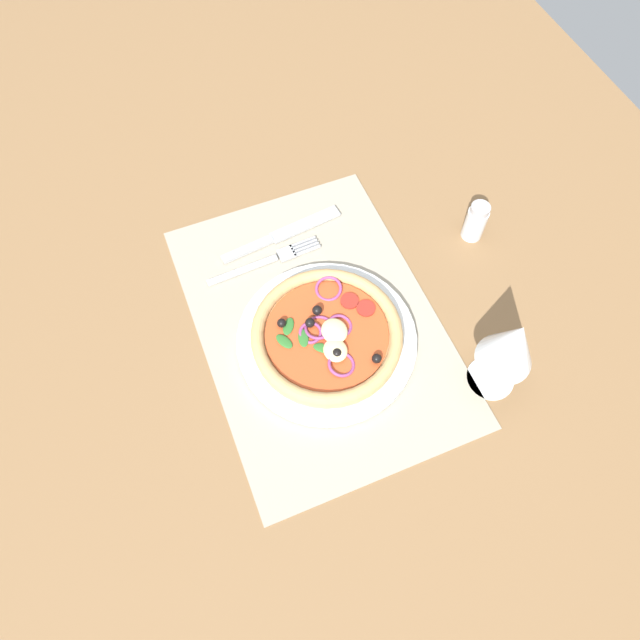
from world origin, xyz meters
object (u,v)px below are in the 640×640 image
fork (270,260)px  knife (283,234)px  pepper_shaker (476,222)px  plate (328,340)px  pizza (328,334)px  wine_glass (511,346)px

fork → knife: knife is taller
fork → knife: (-3.77, 3.43, 0.03)cm
pepper_shaker → knife: bearing=-111.3°
plate → fork: size_ratio=1.39×
knife → pepper_shaker: 29.51cm
plate → pizza: size_ratio=1.20×
plate → pizza: pizza is taller
fork → pepper_shaker: bearing=-15.6°
fork → pepper_shaker: (6.91, 30.81, 2.63)cm
pizza → plate: bearing=-89.0°
knife → wine_glass: (33.09, 17.82, 9.40)cm
wine_glass → fork: bearing=-144.1°
knife → pepper_shaker: bearing=-28.1°
pizza → fork: bearing=-170.0°
plate → wine_glass: (13.36, 18.45, 9.05)cm
plate → pizza: bearing=91.0°
fork → wine_glass: 37.42cm
fork → knife: 5.10cm
pepper_shaker → pizza: bearing=-72.1°
wine_glass → pizza: bearing=-125.9°
fork → wine_glass: wine_glass is taller
pizza → pepper_shaker: bearing=107.9°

